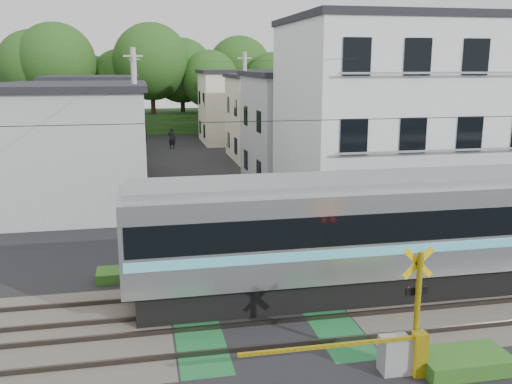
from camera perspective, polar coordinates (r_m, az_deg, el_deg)
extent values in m
plane|color=black|center=(17.05, 0.51, -12.43)|extent=(120.00, 120.00, 0.00)
cube|color=#47423A|center=(17.05, 0.51, -12.42)|extent=(120.00, 6.00, 0.00)
cube|color=black|center=(17.04, 0.51, -12.41)|extent=(5.20, 120.00, 0.00)
cube|color=#145126|center=(16.79, -6.01, -12.89)|extent=(1.30, 6.00, 0.00)
cube|color=#145126|center=(17.50, 6.74, -11.80)|extent=(1.30, 6.00, 0.00)
cube|color=#3F3833|center=(15.36, 2.05, -15.14)|extent=(120.00, 0.08, 0.14)
cube|color=#3F3833|center=(16.58, 0.89, -12.93)|extent=(120.00, 0.08, 0.14)
cube|color=#3F3833|center=(17.46, 0.17, -11.54)|extent=(120.00, 0.08, 0.14)
cube|color=#3F3833|center=(18.72, -0.72, -9.81)|extent=(120.00, 0.08, 0.14)
cube|color=black|center=(19.58, 15.13, -8.01)|extent=(17.66, 2.43, 0.92)
cube|color=black|center=(17.82, -4.07, -10.22)|extent=(2.45, 2.25, 0.61)
cube|color=#B5BABE|center=(19.04, 15.44, -2.97)|extent=(18.40, 2.86, 2.66)
cube|color=black|center=(18.96, 15.50, -2.04)|extent=(18.10, 2.90, 0.90)
cube|color=#5ACBE4|center=(19.14, 15.38, -4.04)|extent=(18.21, 2.89, 0.29)
cube|color=slate|center=(18.71, 15.70, 1.32)|extent=(18.03, 2.35, 0.25)
cube|color=black|center=(16.94, -13.34, -3.38)|extent=(0.10, 2.46, 1.59)
cylinder|color=yellow|center=(14.28, 15.80, -11.51)|extent=(0.14, 0.14, 3.00)
cube|color=yellow|center=(13.92, 15.91, -6.84)|extent=(0.77, 0.05, 0.77)
cube|color=yellow|center=(13.92, 15.91, -6.84)|extent=(0.77, 0.05, 0.77)
cube|color=black|center=(14.17, 15.74, -9.51)|extent=(0.55, 0.05, 0.20)
sphere|color=#FF0C07|center=(14.15, 15.04, -9.50)|extent=(0.16, 0.16, 0.16)
sphere|color=#FF0C07|center=(14.29, 16.21, -9.35)|extent=(0.16, 0.16, 0.16)
cube|color=gray|center=(14.53, 13.72, -15.55)|extent=(0.70, 0.50, 0.90)
cube|color=yellow|center=(14.49, 16.03, -15.32)|extent=(0.30, 0.30, 1.10)
cube|color=yellow|center=(13.46, 7.31, -15.03)|extent=(4.20, 0.08, 0.08)
cylinder|color=yellow|center=(19.55, -10.38, -4.58)|extent=(0.14, 0.14, 3.00)
cube|color=yellow|center=(19.14, -10.51, -1.24)|extent=(0.77, 0.05, 0.77)
cube|color=yellow|center=(19.14, -10.51, -1.24)|extent=(0.77, 0.05, 0.77)
cube|color=black|center=(19.32, -10.43, -3.25)|extent=(0.55, 0.05, 0.20)
sphere|color=#FF0C07|center=(19.26, -10.90, -3.32)|extent=(0.16, 0.16, 0.16)
sphere|color=#FF0C07|center=(19.26, -9.95, -3.28)|extent=(0.16, 0.16, 0.16)
cube|color=gray|center=(19.90, -8.80, -7.40)|extent=(0.70, 0.50, 0.90)
cube|color=yellow|center=(20.09, -10.29, -6.96)|extent=(0.30, 0.30, 1.10)
cube|color=yellow|center=(20.10, -3.89, -5.42)|extent=(4.20, 0.08, 0.08)
cube|color=silver|center=(27.38, 13.99, 6.59)|extent=(10.00, 8.00, 9.00)
cube|color=black|center=(27.31, 14.53, 16.33)|extent=(10.20, 8.16, 0.30)
cube|color=black|center=(22.81, 9.49, -2.05)|extent=(1.10, 0.06, 1.40)
cube|color=black|center=(23.78, 15.01, -1.71)|extent=(1.10, 0.06, 1.40)
cube|color=black|center=(24.96, 20.06, -1.38)|extent=(1.10, 0.06, 1.40)
cube|color=gray|center=(24.32, 17.80, -3.03)|extent=(9.00, 0.06, 0.08)
cube|color=black|center=(22.24, 9.77, 5.45)|extent=(1.10, 0.06, 1.40)
cube|color=black|center=(23.24, 15.44, 5.48)|extent=(1.10, 0.06, 1.40)
cube|color=black|center=(24.44, 20.59, 5.46)|extent=(1.10, 0.06, 1.40)
cube|color=gray|center=(23.72, 18.29, 3.97)|extent=(9.00, 0.06, 0.08)
cube|color=black|center=(22.08, 10.07, 13.19)|extent=(1.10, 0.06, 1.40)
cube|color=black|center=(23.08, 15.88, 12.88)|extent=(1.10, 0.06, 1.40)
cube|color=black|center=(24.29, 21.15, 12.49)|extent=(1.10, 0.06, 1.40)
cube|color=gray|center=(23.49, 18.81, 11.21)|extent=(9.00, 0.06, 0.08)
cube|color=#A6A9AB|center=(29.58, -17.80, 3.85)|extent=(7.00, 7.00, 6.00)
cube|color=black|center=(29.29, -18.22, 9.95)|extent=(7.35, 7.35, 0.30)
cube|color=black|center=(27.98, -10.74, 0.22)|extent=(0.06, 1.00, 1.20)
cube|color=black|center=(31.41, -10.86, 1.57)|extent=(0.06, 1.00, 1.20)
cube|color=black|center=(27.52, -10.98, 5.92)|extent=(0.06, 1.00, 1.20)
cube|color=black|center=(31.00, -11.07, 6.66)|extent=(0.06, 1.00, 1.20)
cube|color=#A6A9AB|center=(34.81, 5.32, 6.07)|extent=(7.00, 8.00, 6.50)
cube|color=black|center=(34.58, 5.44, 11.67)|extent=(7.35, 8.40, 0.30)
cube|color=black|center=(32.31, 0.27, 2.11)|extent=(0.06, 1.00, 1.20)
cube|color=black|center=(36.18, -1.03, 3.25)|extent=(0.06, 1.00, 1.20)
cube|color=black|center=(31.92, 0.27, 7.06)|extent=(0.06, 1.00, 1.20)
cube|color=black|center=(35.83, -1.05, 7.67)|extent=(0.06, 1.00, 1.20)
cube|color=beige|center=(38.52, -17.16, 5.67)|extent=(8.00, 7.00, 5.80)
cube|color=black|center=(38.30, -17.47, 10.20)|extent=(8.40, 7.35, 0.30)
cube|color=black|center=(36.82, -11.00, 3.19)|extent=(0.06, 1.00, 1.20)
cube|color=black|center=(40.28, -11.07, 3.99)|extent=(0.06, 1.00, 1.20)
cube|color=black|center=(36.48, -11.18, 7.53)|extent=(0.06, 1.00, 1.20)
cube|color=black|center=(39.96, -11.24, 7.96)|extent=(0.06, 1.00, 1.20)
cube|color=beige|center=(44.53, 2.08, 7.36)|extent=(7.00, 7.00, 6.20)
cube|color=black|center=(44.34, 2.11, 11.55)|extent=(7.35, 7.35, 0.30)
cube|color=black|center=(42.33, -2.05, 4.63)|extent=(0.06, 1.00, 1.20)
cube|color=black|center=(45.76, -2.78, 5.23)|extent=(0.06, 1.00, 1.20)
cube|color=black|center=(42.03, -2.08, 8.41)|extent=(0.06, 1.00, 1.20)
cube|color=black|center=(45.48, -2.82, 8.73)|extent=(0.06, 1.00, 1.20)
cube|color=beige|center=(48.41, -15.85, 7.20)|extent=(7.00, 8.00, 6.00)
cube|color=black|center=(48.23, -16.08, 10.92)|extent=(7.35, 8.40, 0.30)
cube|color=black|center=(46.47, -11.54, 5.10)|extent=(0.06, 1.00, 1.20)
cube|color=black|center=(50.44, -11.56, 5.68)|extent=(0.06, 1.00, 1.20)
cube|color=black|center=(46.20, -11.69, 8.55)|extent=(0.06, 1.00, 1.20)
cube|color=black|center=(50.19, -11.70, 8.86)|extent=(0.06, 1.00, 1.20)
cube|color=beige|center=(54.13, -1.16, 8.42)|extent=(8.00, 7.00, 6.40)
cube|color=black|center=(53.98, -1.18, 11.97)|extent=(8.40, 7.35, 0.30)
cube|color=black|center=(52.00, -5.20, 6.09)|extent=(0.06, 1.00, 1.20)
cube|color=black|center=(55.46, -5.61, 6.49)|extent=(0.06, 1.00, 1.20)
cube|color=black|center=(51.75, -5.26, 9.17)|extent=(0.06, 1.00, 1.20)
cube|color=black|center=(55.23, -5.67, 9.38)|extent=(0.06, 1.00, 1.20)
cube|color=#244B19|center=(65.47, -8.73, 7.09)|extent=(40.00, 10.00, 2.00)
cylinder|color=#332114|center=(62.98, -20.99, 7.70)|extent=(0.50, 0.50, 5.32)
sphere|color=#244B19|center=(62.82, -21.31, 11.56)|extent=(7.45, 7.45, 7.45)
cylinder|color=#332114|center=(61.83, -19.10, 7.92)|extent=(0.50, 0.50, 5.66)
sphere|color=#244B19|center=(61.67, -19.41, 12.11)|extent=(7.92, 7.92, 7.92)
cylinder|color=#332114|center=(66.05, -15.79, 7.71)|extent=(0.50, 0.50, 4.07)
sphere|color=#244B19|center=(65.88, -15.97, 10.53)|extent=(5.70, 5.70, 5.70)
cylinder|color=#332114|center=(64.33, -13.22, 7.89)|extent=(0.50, 0.50, 4.42)
sphere|color=#244B19|center=(64.15, -13.38, 11.04)|extent=(6.19, 6.19, 6.19)
cylinder|color=#332114|center=(62.27, -10.24, 8.48)|extent=(0.50, 0.50, 5.73)
sphere|color=#244B19|center=(62.12, -10.41, 12.70)|extent=(8.03, 8.03, 8.03)
cylinder|color=#332114|center=(64.32, -7.33, 8.38)|extent=(0.50, 0.50, 5.02)
sphere|color=#244B19|center=(64.15, -7.43, 11.96)|extent=(7.03, 7.03, 7.03)
cylinder|color=#332114|center=(62.05, -4.62, 7.98)|extent=(0.50, 0.50, 4.36)
sphere|color=#244B19|center=(61.86, -4.68, 11.20)|extent=(6.10, 6.10, 6.10)
cylinder|color=#332114|center=(66.44, -1.64, 8.69)|extent=(0.50, 0.50, 5.18)
sphere|color=#244B19|center=(66.28, -1.66, 12.26)|extent=(7.26, 7.26, 7.26)
cylinder|color=#332114|center=(62.82, 1.77, 8.03)|extent=(0.50, 0.50, 4.26)
sphere|color=#244B19|center=(62.63, 1.79, 11.14)|extent=(5.96, 5.96, 5.96)
cylinder|color=#332114|center=(62.85, 4.92, 8.10)|extent=(0.50, 0.50, 4.49)
sphere|color=#244B19|center=(62.67, 4.99, 11.37)|extent=(6.28, 6.28, 6.28)
cube|color=black|center=(18.80, 18.08, 7.08)|extent=(60.00, 0.02, 0.02)
cylinder|color=#A5A5A0|center=(28.28, -11.87, 5.85)|extent=(0.26, 0.26, 8.00)
cube|color=#A5A5A0|center=(28.09, -12.21, 13.16)|extent=(0.90, 0.08, 0.08)
cylinder|color=#A5A5A0|center=(37.85, -1.11, 7.79)|extent=(0.26, 0.26, 8.00)
cube|color=#A5A5A0|center=(37.72, -1.13, 13.25)|extent=(0.90, 0.08, 0.08)
cylinder|color=#A5A5A0|center=(49.20, -11.85, 8.66)|extent=(0.26, 0.26, 8.00)
cube|color=#A5A5A0|center=(49.09, -12.04, 12.85)|extent=(0.90, 0.08, 0.08)
cube|color=black|center=(38.59, -12.09, 12.67)|extent=(0.02, 42.00, 0.02)
cube|color=black|center=(39.19, -1.54, 12.93)|extent=(0.02, 42.00, 0.02)
imported|color=black|center=(50.24, -8.40, 5.35)|extent=(0.79, 0.66, 1.85)
cube|color=#2D5E1E|center=(15.24, 20.02, -15.63)|extent=(2.20, 1.20, 0.40)
cube|color=#2D5E1E|center=(20.27, -13.10, -8.02)|extent=(1.80, 1.00, 0.36)
cube|color=#2D5E1E|center=(21.12, 11.05, -7.15)|extent=(1.50, 0.90, 0.30)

